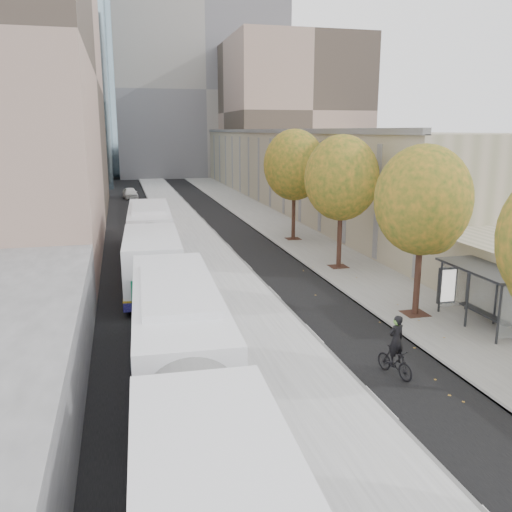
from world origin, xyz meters
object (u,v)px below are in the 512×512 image
object	(u,v)px
bus_far	(151,241)
cyclist	(395,354)
bus_shelter	(488,277)
bus_near	(188,388)
distant_car	(130,193)

from	to	relation	value
bus_far	cyclist	size ratio (longest dim) A/B	8.65
bus_shelter	bus_near	xyz separation A→B (m)	(-13.37, -5.98, -0.46)
cyclist	distant_car	distance (m)	53.57
bus_shelter	cyclist	distance (m)	7.04
bus_near	cyclist	size ratio (longest dim) A/B	8.76
bus_near	bus_far	bearing A→B (deg)	91.43
distant_car	cyclist	bearing A→B (deg)	-87.82
bus_shelter	bus_far	bearing A→B (deg)	133.63
bus_near	bus_far	distance (m)	19.81
cyclist	distant_car	xyz separation A→B (m)	(-7.61, 53.03, -0.13)
bus_far	cyclist	bearing A→B (deg)	-64.90
bus_near	distant_car	world-z (taller)	bus_near
bus_near	cyclist	distance (m)	7.85
bus_shelter	cyclist	world-z (taller)	bus_shelter
bus_far	bus_near	bearing A→B (deg)	-88.05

